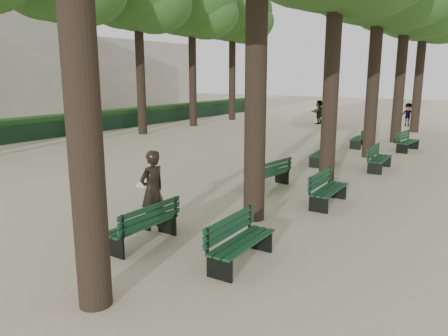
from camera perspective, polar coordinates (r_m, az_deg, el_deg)
The scene contains 20 objects.
ground at distance 9.74m, azimuth -13.03°, elevation -9.64°, with size 120.00×120.00×0.00m, color beige.
tree_central_5 at distance 29.85m, azimuth 24.85°, elevation 19.02°, with size 6.00×6.00×9.95m.
tree_far_4 at distance 30.85m, azimuth -4.26°, elevation 20.73°, with size 6.00×6.00×10.45m.
tree_far_5 at distance 34.89m, azimuth 1.11°, elevation 19.76°, with size 6.00×6.00×10.45m.
bench_left_0 at distance 9.54m, azimuth -10.62°, elevation -8.26°, with size 0.59×1.81×0.92m.
bench_left_1 at distance 13.95m, azimuth 5.77°, elevation -1.53°, with size 0.80×1.86×0.92m.
bench_left_2 at distance 17.94m, azimuth 12.53°, elevation 1.33°, with size 0.79×1.86×0.92m.
bench_left_3 at distance 22.66m, azimuth 17.21°, elevation 3.31°, with size 0.70×1.84×0.92m.
bench_right_0 at distance 8.48m, azimuth 2.31°, elevation -10.71°, with size 0.62×1.82×0.92m.
bench_right_1 at distance 12.44m, azimuth 13.50°, elevation -3.52°, with size 0.62×1.82×0.92m.
bench_right_2 at distance 17.43m, azimuth 19.67°, elevation 0.59°, with size 0.64×1.82×0.92m.
bench_right_3 at distance 22.24m, azimuth 22.89°, elevation 2.73°, with size 0.77×1.85×0.92m.
man_with_map at distance 10.24m, azimuth -9.35°, elevation -2.86°, with size 0.66×0.79×1.88m.
pedestrian_d at distance 37.25m, azimuth 18.76°, elevation 7.55°, with size 0.92×0.38×1.89m, color #262628.
pedestrian_a at distance 30.55m, azimuth 13.53°, elevation 6.86°, with size 0.86×0.35×1.77m, color #262628.
pedestrian_e at distance 32.46m, azimuth 12.30°, elevation 7.16°, with size 1.59×0.34×1.71m, color #262628.
pedestrian_b at distance 32.91m, azimuth 22.89°, elevation 6.44°, with size 1.02×0.32×1.58m, color #262628.
fence at distance 27.80m, azimuth -17.93°, elevation 5.19°, with size 0.08×42.00×0.90m, color black.
hedge at distance 28.34m, azimuth -18.84°, elevation 5.56°, with size 1.20×42.00×1.20m, color #153C15.
building_far at distance 53.66m, azimuth -14.26°, elevation 11.80°, with size 12.00×16.00×7.00m, color #B7B2A3.
Camera 1 is at (6.69, -6.11, 3.58)m, focal length 35.00 mm.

